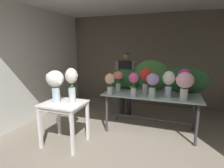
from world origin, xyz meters
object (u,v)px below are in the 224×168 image
(florist, at_px, (126,78))
(vase_scarlet_anemones, at_px, (146,78))
(vase_fuchsia_carnations, at_px, (134,82))
(vase_coral_hydrangea, at_px, (118,78))
(vase_white_roses_tall, at_px, (55,82))
(display_table_glass, at_px, (151,100))
(vase_ivory_dahlias, at_px, (169,82))
(vase_cream_lisianthus_tall, at_px, (72,82))
(side_table_white, at_px, (64,108))
(vase_peach_lilies, at_px, (110,82))
(vase_blush_tulips, at_px, (185,83))
(vase_lilac_ranunculus, at_px, (152,83))
(vase_magenta_stock, at_px, (184,79))

(florist, bearing_deg, vase_scarlet_anemones, -51.95)
(vase_fuchsia_carnations, xyz_separation_m, vase_coral_hydrangea, (-0.41, 0.30, -0.00))
(florist, height_order, vase_white_roses_tall, florist)
(display_table_glass, bearing_deg, vase_ivory_dahlias, -25.98)
(display_table_glass, bearing_deg, vase_scarlet_anemones, -161.47)
(display_table_glass, distance_m, vase_cream_lisianthus_tall, 1.66)
(vase_coral_hydrangea, relative_size, vase_ivory_dahlias, 0.87)
(vase_scarlet_anemones, relative_size, vase_white_roses_tall, 0.94)
(side_table_white, distance_m, vase_fuchsia_carnations, 1.38)
(side_table_white, xyz_separation_m, vase_peach_lilies, (0.62, 0.70, 0.40))
(vase_blush_tulips, height_order, vase_white_roses_tall, vase_white_roses_tall)
(vase_lilac_ranunculus, height_order, vase_blush_tulips, vase_blush_tulips)
(vase_lilac_ranunculus, height_order, vase_peach_lilies, vase_lilac_ranunculus)
(florist, bearing_deg, vase_lilac_ranunculus, -52.35)
(vase_peach_lilies, bearing_deg, vase_lilac_ranunculus, 4.82)
(vase_ivory_dahlias, bearing_deg, vase_scarlet_anemones, 165.05)
(side_table_white, relative_size, vase_ivory_dahlias, 1.57)
(vase_scarlet_anemones, xyz_separation_m, vase_cream_lisianthus_tall, (-1.14, -0.93, 0.01))
(vase_magenta_stock, bearing_deg, vase_blush_tulips, -89.62)
(vase_peach_lilies, relative_size, vase_ivory_dahlias, 0.85)
(display_table_glass, xyz_separation_m, vase_scarlet_anemones, (-0.12, -0.04, 0.46))
(florist, relative_size, vase_white_roses_tall, 2.84)
(florist, bearing_deg, vase_white_roses_tall, -114.43)
(display_table_glass, relative_size, vase_coral_hydrangea, 4.36)
(florist, height_order, vase_peach_lilies, florist)
(vase_blush_tulips, bearing_deg, florist, 142.97)
(vase_scarlet_anemones, bearing_deg, vase_fuchsia_carnations, -122.60)
(vase_fuchsia_carnations, relative_size, vase_peach_lilies, 1.10)
(vase_coral_hydrangea, bearing_deg, side_table_white, -124.47)
(florist, distance_m, vase_scarlet_anemones, 1.02)
(vase_lilac_ranunculus, xyz_separation_m, vase_blush_tulips, (0.56, 0.00, 0.04))
(vase_blush_tulips, xyz_separation_m, vase_ivory_dahlias, (-0.28, 0.10, -0.02))
(vase_lilac_ranunculus, bearing_deg, display_table_glass, 99.55)
(vase_cream_lisianthus_tall, bearing_deg, vase_peach_lilies, 53.11)
(display_table_glass, height_order, vase_lilac_ranunculus, vase_lilac_ranunculus)
(vase_fuchsia_carnations, bearing_deg, vase_lilac_ranunculus, 10.10)
(vase_coral_hydrangea, distance_m, vase_magenta_stock, 1.32)
(vase_magenta_stock, xyz_separation_m, vase_white_roses_tall, (-2.15, -1.07, -0.01))
(vase_lilac_ranunculus, relative_size, vase_ivory_dahlias, 0.92)
(vase_lilac_ranunculus, bearing_deg, vase_ivory_dahlias, 20.33)
(side_table_white, relative_size, vase_white_roses_tall, 1.38)
(display_table_glass, height_order, vase_blush_tulips, vase_blush_tulips)
(vase_scarlet_anemones, height_order, vase_lilac_ranunculus, vase_scarlet_anemones)
(display_table_glass, distance_m, side_table_white, 1.74)
(florist, xyz_separation_m, vase_fuchsia_carnations, (0.44, -1.08, 0.12))
(vase_fuchsia_carnations, relative_size, vase_blush_tulips, 0.92)
(vase_scarlet_anemones, relative_size, vase_fuchsia_carnations, 1.14)
(vase_scarlet_anemones, distance_m, vase_coral_hydrangea, 0.59)
(florist, xyz_separation_m, vase_coral_hydrangea, (0.03, -0.78, 0.11))
(florist, height_order, vase_blush_tulips, florist)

